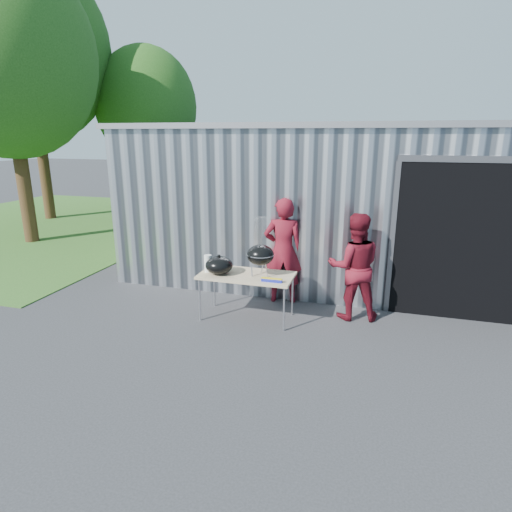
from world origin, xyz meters
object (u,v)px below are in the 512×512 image
(kettle_grill, at_px, (260,250))
(person_bystander, at_px, (354,267))
(person_cook, at_px, (283,251))
(folding_table, at_px, (247,277))

(kettle_grill, height_order, person_bystander, person_bystander)
(person_cook, bearing_deg, folding_table, 55.46)
(person_cook, bearing_deg, kettle_grill, 68.47)
(folding_table, distance_m, person_bystander, 1.73)
(folding_table, relative_size, kettle_grill, 1.60)
(kettle_grill, xyz_separation_m, person_bystander, (1.42, 0.50, -0.30))
(kettle_grill, distance_m, person_bystander, 1.53)
(folding_table, bearing_deg, kettle_grill, 2.41)
(person_cook, xyz_separation_m, person_bystander, (1.25, -0.39, -0.07))
(folding_table, distance_m, kettle_grill, 0.51)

